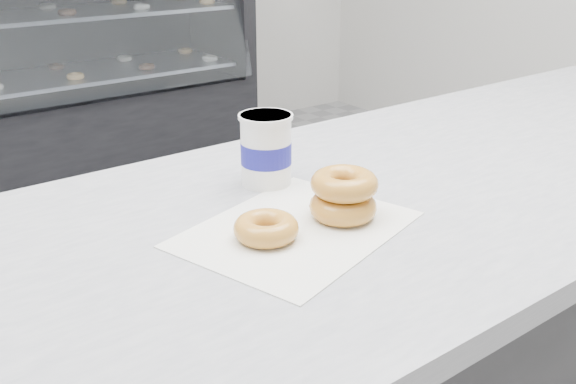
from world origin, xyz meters
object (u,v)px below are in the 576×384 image
donut_single (266,228)px  coffee_cup (266,149)px  counter (414,367)px  display_case (29,97)px  donut_stack (344,195)px

donut_single → coffee_cup: 0.23m
coffee_cup → counter: bearing=-7.9°
display_case → donut_stack: display_case is taller
donut_single → coffee_cup: coffee_cup is taller
donut_stack → display_case: bearing=84.5°
donut_single → donut_stack: bearing=-4.3°
display_case → donut_single: bearing=-98.4°
donut_single → donut_stack: (0.14, -0.01, 0.02)m
donut_stack → coffee_cup: coffee_cup is taller
counter → coffee_cup: (-0.28, 0.14, 0.51)m
display_case → donut_single: (-0.41, -2.76, 0.43)m
display_case → donut_stack: size_ratio=15.99×
display_case → counter: bearing=-90.0°
counter → display_case: 2.72m
donut_single → coffee_cup: (0.13, 0.18, 0.05)m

